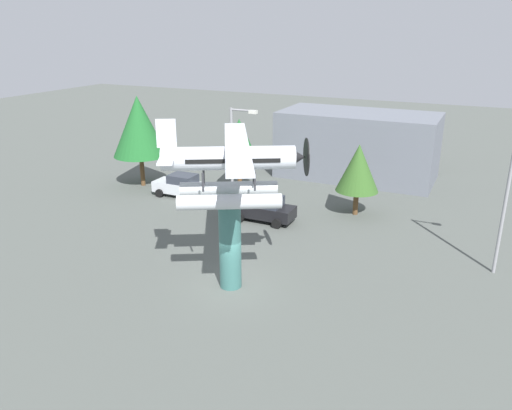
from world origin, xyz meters
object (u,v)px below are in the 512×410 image
at_px(floatplane_monument, 231,168).
at_px(car_near_silver, 181,185).
at_px(car_mid_black, 264,209).
at_px(streetlight_primary, 235,159).
at_px(tree_east, 239,139).
at_px(storefront_building, 357,145).
at_px(display_pedestal, 230,245).
at_px(tree_west, 139,126).
at_px(tree_center_back, 358,168).
at_px(streetlight_secondary, 512,185).

height_order(floatplane_monument, car_near_silver, floatplane_monument).
distance_m(car_near_silver, car_mid_black, 8.17).
bearing_deg(streetlight_primary, car_near_silver, 151.53).
bearing_deg(tree_east, storefront_building, 45.16).
bearing_deg(floatplane_monument, car_mid_black, 75.86).
xyz_separation_m(display_pedestal, tree_east, (-6.85, 14.48, 1.82)).
distance_m(tree_west, tree_east, 8.13).
relative_size(car_near_silver, car_mid_black, 1.00).
bearing_deg(car_mid_black, tree_center_back, -143.49).
xyz_separation_m(display_pedestal, tree_west, (-14.56, 12.04, 2.64)).
distance_m(display_pedestal, tree_west, 19.08).
xyz_separation_m(car_near_silver, car_mid_black, (7.92, -2.01, 0.00)).
height_order(display_pedestal, streetlight_secondary, streetlight_secondary).
relative_size(floatplane_monument, streetlight_secondary, 1.13).
bearing_deg(storefront_building, display_pedestal, -91.65).
bearing_deg(car_near_silver, car_mid_black, 165.77).
bearing_deg(car_near_silver, tree_center_back, -171.94).
bearing_deg(floatplane_monument, tree_west, 112.05).
bearing_deg(car_near_silver, storefront_building, -134.30).
bearing_deg(display_pedestal, tree_west, 140.41).
bearing_deg(car_mid_black, storefront_building, -102.28).
bearing_deg(display_pedestal, car_mid_black, 103.80).
height_order(car_mid_black, streetlight_primary, streetlight_primary).
bearing_deg(streetlight_secondary, floatplane_monument, -149.06).
bearing_deg(streetlight_primary, tree_west, 157.21).
distance_m(car_near_silver, storefront_building, 15.52).
bearing_deg(tree_center_back, tree_west, -177.40).
height_order(storefront_building, tree_east, tree_east).
bearing_deg(display_pedestal, tree_east, 115.32).
bearing_deg(tree_east, floatplane_monument, -64.21).
bearing_deg(streetlight_secondary, tree_west, 170.00).
relative_size(car_near_silver, streetlight_primary, 0.54).
distance_m(car_mid_black, streetlight_secondary, 15.07).
bearing_deg(floatplane_monument, car_near_silver, 104.44).
xyz_separation_m(display_pedestal, tree_center_back, (3.03, 12.84, 1.08)).
distance_m(display_pedestal, car_mid_black, 9.34).
bearing_deg(car_near_silver, streetlight_secondary, 170.70).
xyz_separation_m(car_mid_black, streetlight_primary, (-1.38, -1.54, 3.61)).
bearing_deg(display_pedestal, tree_center_back, 76.73).
bearing_deg(streetlight_secondary, tree_east, 159.43).
relative_size(floatplane_monument, storefront_building, 0.74).
bearing_deg(tree_center_back, floatplane_monument, -102.85).
bearing_deg(streetlight_primary, tree_east, 114.88).
relative_size(streetlight_primary, streetlight_secondary, 0.90).
distance_m(streetlight_secondary, storefront_building, 18.82).
distance_m(display_pedestal, storefront_building, 22.02).
relative_size(car_near_silver, tree_west, 0.57).
bearing_deg(tree_center_back, streetlight_primary, -140.69).
relative_size(display_pedestal, car_near_silver, 1.08).
height_order(car_near_silver, storefront_building, storefront_building).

